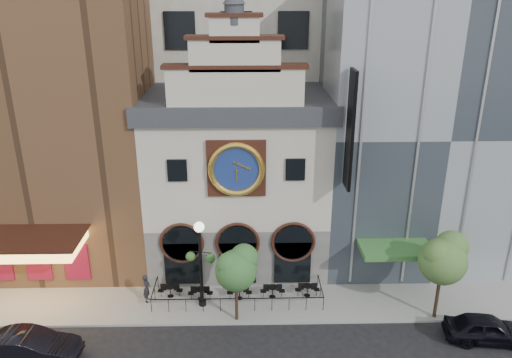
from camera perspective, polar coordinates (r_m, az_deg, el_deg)
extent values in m
plane|color=black|center=(31.05, -2.14, -16.36)|extent=(120.00, 120.00, 0.00)
cube|color=gray|center=(33.02, -2.08, -13.61)|extent=(44.00, 5.00, 0.15)
cube|color=#605E5B|center=(36.68, -2.01, -6.03)|extent=(12.00, 8.00, 4.00)
cube|color=silver|center=(34.52, -2.13, 2.12)|extent=(12.00, 8.00, 7.00)
cube|color=#2D3035|center=(33.41, -2.23, 8.78)|extent=(12.60, 8.60, 1.20)
cube|color=#351810|center=(30.37, -2.26, 1.21)|extent=(3.60, 0.25, 3.60)
cylinder|color=navy|center=(30.24, -2.26, 1.12)|extent=(3.10, 0.12, 3.10)
torus|color=gold|center=(30.16, -2.26, 1.07)|extent=(3.46, 0.36, 3.46)
cylinder|color=#2D3035|center=(29.07, -2.50, 18.28)|extent=(1.10, 1.10, 1.10)
cube|color=brown|center=(37.72, -22.68, 10.02)|extent=(14.00, 12.00, 25.00)
cube|color=#FFBF59|center=(33.49, -25.20, -6.79)|extent=(7.00, 3.40, 0.70)
cube|color=#351810|center=(33.29, -25.32, -6.10)|extent=(7.40, 3.80, 0.15)
cube|color=maroon|center=(35.80, -23.64, -8.70)|extent=(5.60, 0.15, 2.60)
cube|color=gray|center=(37.81, 18.11, 6.73)|extent=(14.00, 12.00, 20.00)
cube|color=#3C7937|center=(32.86, 15.73, -7.77)|extent=(4.50, 2.40, 0.35)
cube|color=black|center=(29.32, 10.71, 5.45)|extent=(0.18, 1.60, 7.00)
cylinder|color=black|center=(33.22, -9.81, -12.02)|extent=(0.68, 0.68, 0.03)
cylinder|color=black|center=(33.42, -9.77, -12.56)|extent=(0.06, 0.06, 0.72)
cylinder|color=black|center=(32.71, -6.39, -12.41)|extent=(0.68, 0.68, 0.03)
cylinder|color=black|center=(32.91, -6.37, -12.94)|extent=(0.06, 0.06, 0.72)
cylinder|color=black|center=(32.58, -1.91, -12.41)|extent=(0.68, 0.68, 0.03)
cylinder|color=black|center=(32.79, -1.90, -12.95)|extent=(0.06, 0.06, 0.72)
cylinder|color=black|center=(32.73, 1.91, -12.24)|extent=(0.68, 0.68, 0.03)
cylinder|color=black|center=(32.93, 1.90, -12.78)|extent=(0.06, 0.06, 0.72)
cylinder|color=black|center=(33.00, 5.91, -12.05)|extent=(0.68, 0.68, 0.03)
cylinder|color=black|center=(33.20, 5.88, -12.58)|extent=(0.06, 0.06, 0.72)
imported|color=black|center=(32.24, 24.94, -15.27)|extent=(4.91, 2.44, 1.61)
imported|color=black|center=(30.67, -24.40, -17.09)|extent=(5.31, 2.12, 1.72)
imported|color=black|center=(32.97, -12.38, -12.10)|extent=(0.46, 0.69, 1.88)
cylinder|color=black|center=(31.15, -6.31, -10.15)|extent=(0.19, 0.19, 5.26)
cylinder|color=black|center=(32.50, -6.13, -13.88)|extent=(0.46, 0.46, 0.32)
sphere|color=white|center=(29.78, -6.52, -5.47)|extent=(0.63, 0.63, 0.63)
sphere|color=#285321|center=(30.92, -7.50, -8.77)|extent=(0.59, 0.59, 0.59)
sphere|color=#285321|center=(30.59, -5.22, -9.02)|extent=(0.59, 0.59, 0.59)
cylinder|color=#382619|center=(30.51, -2.24, -13.72)|extent=(0.19, 0.19, 2.63)
sphere|color=#2D6026|center=(29.38, -2.30, -10.41)|extent=(2.44, 2.44, 2.44)
sphere|color=#2D6026|center=(29.27, -1.38, -9.02)|extent=(1.69, 1.69, 1.69)
sphere|color=#2D6026|center=(28.98, -3.07, -9.81)|extent=(1.50, 1.50, 1.50)
cylinder|color=#382619|center=(32.46, 20.00, -12.40)|extent=(0.21, 0.21, 3.00)
sphere|color=#416A2A|center=(31.27, 20.54, -8.78)|extent=(2.78, 2.78, 2.78)
sphere|color=#416A2A|center=(31.38, 21.43, -7.24)|extent=(1.93, 1.93, 1.93)
sphere|color=#416A2A|center=(30.69, 20.06, -8.16)|extent=(1.71, 1.71, 1.71)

